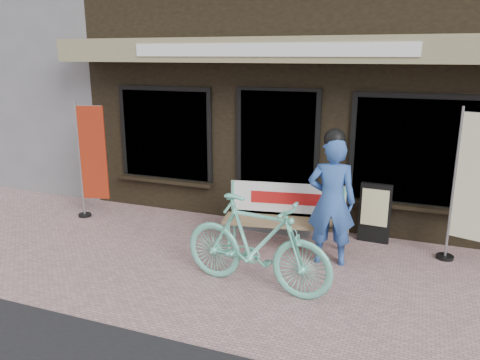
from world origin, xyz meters
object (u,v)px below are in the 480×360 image
at_px(bench, 286,212).
at_px(nobori_red, 91,159).
at_px(nobori_cream, 471,186).
at_px(menu_stand, 375,212).
at_px(person, 332,199).
at_px(bicycle, 256,244).

xyz_separation_m(bench, nobori_red, (-3.39, 0.14, 0.46)).
distance_m(nobori_cream, menu_stand, 1.37).
height_order(person, menu_stand, person).
height_order(bench, person, person).
bearing_deg(bicycle, nobori_red, 74.74).
bearing_deg(person, bench, 151.12).
xyz_separation_m(bench, person, (0.67, -0.24, 0.34)).
xyz_separation_m(bicycle, nobori_cream, (2.34, 1.63, 0.50)).
relative_size(person, bicycle, 0.96).
bearing_deg(nobori_red, person, -20.30).
xyz_separation_m(nobori_cream, menu_stand, (-1.18, 0.32, -0.61)).
relative_size(person, menu_stand, 2.02).
distance_m(bench, nobori_cream, 2.41).
distance_m(bench, nobori_red, 3.43).
relative_size(bicycle, nobori_red, 0.96).
relative_size(person, nobori_red, 0.92).
height_order(bicycle, nobori_cream, nobori_cream).
xyz_separation_m(bench, nobori_cream, (2.33, 0.38, 0.52)).
distance_m(bench, bicycle, 1.26).
height_order(bench, menu_stand, bench).
bearing_deg(person, nobori_red, 165.62).
height_order(bench, nobori_cream, nobori_cream).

